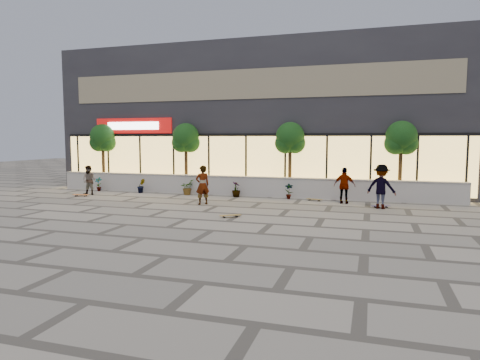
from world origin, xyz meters
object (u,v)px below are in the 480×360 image
(tree_mideast, at_px, (290,140))
(skateboard_center, at_px, (230,215))
(tree_west, at_px, (103,140))
(skateboard_right_far, at_px, (381,206))
(tree_east, at_px, (401,140))
(skateboard_right_near, at_px, (314,199))
(skater_center, at_px, (202,185))
(skater_right_far, at_px, (381,187))
(tree_midwest, at_px, (186,140))
(skater_right_near, at_px, (345,186))
(skater_left, at_px, (89,180))
(skateboard_left, at_px, (81,195))

(tree_mideast, height_order, skateboard_center, tree_mideast)
(tree_west, relative_size, tree_mideast, 1.00)
(skateboard_right_far, bearing_deg, tree_east, 52.79)
(skateboard_right_near, distance_m, skateboard_right_far, 3.33)
(tree_mideast, relative_size, skater_center, 2.16)
(tree_west, height_order, skateboard_right_far, tree_west)
(tree_west, distance_m, skater_right_far, 16.48)
(skater_right_far, relative_size, skateboard_right_far, 2.31)
(tree_midwest, height_order, skater_right_near, tree_midwest)
(skater_left, relative_size, skateboard_right_far, 1.91)
(skater_right_far, distance_m, skateboard_center, 6.92)
(tree_west, bearing_deg, skater_right_far, -10.44)
(skater_right_far, distance_m, skateboard_left, 15.11)
(skateboard_left, relative_size, skateboard_right_near, 1.10)
(skater_right_near, bearing_deg, skater_center, 24.94)
(tree_west, bearing_deg, tree_east, 0.00)
(tree_west, relative_size, skateboard_center, 4.86)
(skater_center, height_order, skater_right_near, skater_center)
(skater_center, relative_size, skater_left, 1.14)
(skater_left, bearing_deg, skater_center, -15.51)
(tree_midwest, bearing_deg, skateboard_right_far, -14.48)
(skateboard_right_far, bearing_deg, skater_left, 161.59)
(tree_mideast, xyz_separation_m, tree_east, (5.50, 0.00, 0.00))
(skater_right_near, xyz_separation_m, skateboard_left, (-13.46, -1.50, -0.76))
(skateboard_left, bearing_deg, skateboard_center, -27.27)
(skateboard_center, bearing_deg, tree_midwest, 90.04)
(skater_left, relative_size, skater_right_near, 0.94)
(skater_center, xyz_separation_m, skater_right_near, (6.27, 2.16, -0.06))
(tree_west, relative_size, tree_midwest, 1.00)
(tree_midwest, xyz_separation_m, skater_right_far, (10.58, -2.96, -2.02))
(skateboard_center, height_order, skateboard_right_near, skateboard_center)
(skateboard_right_far, bearing_deg, tree_west, 151.44)
(tree_mideast, height_order, skater_right_far, tree_mideast)
(tree_midwest, distance_m, skater_left, 5.71)
(skater_left, distance_m, skater_right_far, 15.00)
(skater_center, bearing_deg, tree_midwest, -99.49)
(tree_east, bearing_deg, skater_right_far, -107.25)
(tree_mideast, height_order, skater_center, tree_mideast)
(tree_west, bearing_deg, skater_center, -26.92)
(skater_right_far, bearing_deg, tree_mideast, -15.37)
(tree_mideast, relative_size, skateboard_right_far, 4.69)
(tree_east, bearing_deg, tree_mideast, 180.00)
(skater_center, height_order, skater_right_far, skater_right_far)
(skater_right_far, xyz_separation_m, skateboard_center, (-5.61, -3.95, -0.88))
(skateboard_center, relative_size, skateboard_right_far, 0.96)
(tree_west, distance_m, skater_left, 3.77)
(skater_right_far, height_order, skateboard_right_near, skater_right_far)
(tree_mideast, distance_m, tree_east, 5.50)
(skater_center, relative_size, skater_right_near, 1.06)
(skater_left, bearing_deg, tree_midwest, 27.77)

